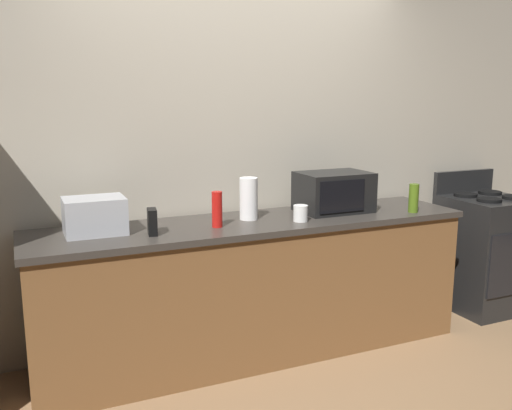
{
  "coord_description": "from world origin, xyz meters",
  "views": [
    {
      "loc": [
        -1.38,
        -2.73,
        1.67
      ],
      "look_at": [
        0.0,
        0.4,
        1.0
      ],
      "focal_mm": 38.56,
      "sensor_mm": 36.0,
      "label": 1
    }
  ],
  "objects_px": {
    "toaster_oven": "(95,216)",
    "mug_white": "(301,213)",
    "paper_towel_roll": "(249,199)",
    "cordless_phone": "(152,222)",
    "bottle_olive_oil": "(414,198)",
    "stove_range": "(485,252)",
    "bottle_hot_sauce": "(217,209)",
    "microwave": "(334,192)"
  },
  "relations": [
    {
      "from": "bottle_hot_sauce",
      "to": "bottle_olive_oil",
      "type": "distance_m",
      "value": 1.38
    },
    {
      "from": "stove_range",
      "to": "paper_towel_roll",
      "type": "relative_size",
      "value": 4.0
    },
    {
      "from": "cordless_phone",
      "to": "bottle_olive_oil",
      "type": "relative_size",
      "value": 0.77
    },
    {
      "from": "cordless_phone",
      "to": "bottle_olive_oil",
      "type": "distance_m",
      "value": 1.78
    },
    {
      "from": "toaster_oven",
      "to": "bottle_hot_sauce",
      "type": "height_order",
      "value": "bottle_hot_sauce"
    },
    {
      "from": "mug_white",
      "to": "cordless_phone",
      "type": "bearing_deg",
      "value": 177.74
    },
    {
      "from": "stove_range",
      "to": "toaster_oven",
      "type": "xyz_separation_m",
      "value": [
        -2.99,
        0.06,
        0.54
      ]
    },
    {
      "from": "stove_range",
      "to": "cordless_phone",
      "type": "xyz_separation_m",
      "value": [
        -2.69,
        -0.1,
        0.51
      ]
    },
    {
      "from": "mug_white",
      "to": "paper_towel_roll",
      "type": "bearing_deg",
      "value": 146.1
    },
    {
      "from": "microwave",
      "to": "mug_white",
      "type": "xyz_separation_m",
      "value": [
        -0.36,
        -0.18,
        -0.08
      ]
    },
    {
      "from": "microwave",
      "to": "bottle_olive_oil",
      "type": "relative_size",
      "value": 2.46
    },
    {
      "from": "paper_towel_roll",
      "to": "mug_white",
      "type": "bearing_deg",
      "value": -33.9
    },
    {
      "from": "stove_range",
      "to": "microwave",
      "type": "relative_size",
      "value": 2.25
    },
    {
      "from": "microwave",
      "to": "cordless_phone",
      "type": "relative_size",
      "value": 3.2
    },
    {
      "from": "cordless_phone",
      "to": "mug_white",
      "type": "height_order",
      "value": "cordless_phone"
    },
    {
      "from": "stove_range",
      "to": "bottle_hot_sauce",
      "type": "relative_size",
      "value": 4.95
    },
    {
      "from": "stove_range",
      "to": "bottle_olive_oil",
      "type": "distance_m",
      "value": 1.08
    },
    {
      "from": "stove_range",
      "to": "bottle_olive_oil",
      "type": "xyz_separation_m",
      "value": [
        -0.92,
        -0.2,
        0.54
      ]
    },
    {
      "from": "paper_towel_roll",
      "to": "bottle_olive_oil",
      "type": "bearing_deg",
      "value": -12.7
    },
    {
      "from": "stove_range",
      "to": "mug_white",
      "type": "distance_m",
      "value": 1.82
    },
    {
      "from": "stove_range",
      "to": "mug_white",
      "type": "bearing_deg",
      "value": -175.55
    },
    {
      "from": "bottle_hot_sauce",
      "to": "cordless_phone",
      "type": "bearing_deg",
      "value": -176.16
    },
    {
      "from": "toaster_oven",
      "to": "paper_towel_roll",
      "type": "distance_m",
      "value": 0.96
    },
    {
      "from": "stove_range",
      "to": "bottle_hot_sauce",
      "type": "height_order",
      "value": "bottle_hot_sauce"
    },
    {
      "from": "microwave",
      "to": "bottle_hot_sauce",
      "type": "height_order",
      "value": "microwave"
    },
    {
      "from": "paper_towel_roll",
      "to": "mug_white",
      "type": "relative_size",
      "value": 2.62
    },
    {
      "from": "paper_towel_roll",
      "to": "bottle_olive_oil",
      "type": "height_order",
      "value": "paper_towel_roll"
    },
    {
      "from": "microwave",
      "to": "toaster_oven",
      "type": "relative_size",
      "value": 1.41
    },
    {
      "from": "toaster_oven",
      "to": "cordless_phone",
      "type": "height_order",
      "value": "toaster_oven"
    },
    {
      "from": "bottle_olive_oil",
      "to": "bottle_hot_sauce",
      "type": "bearing_deg",
      "value": 174.65
    },
    {
      "from": "microwave",
      "to": "paper_towel_roll",
      "type": "relative_size",
      "value": 1.78
    },
    {
      "from": "microwave",
      "to": "mug_white",
      "type": "distance_m",
      "value": 0.41
    },
    {
      "from": "toaster_oven",
      "to": "cordless_phone",
      "type": "bearing_deg",
      "value": -28.35
    },
    {
      "from": "stove_range",
      "to": "mug_white",
      "type": "xyz_separation_m",
      "value": [
        -1.75,
        -0.14,
        0.49
      ]
    },
    {
      "from": "microwave",
      "to": "paper_towel_roll",
      "type": "distance_m",
      "value": 0.63
    },
    {
      "from": "cordless_phone",
      "to": "bottle_olive_oil",
      "type": "bearing_deg",
      "value": 5.48
    },
    {
      "from": "paper_towel_roll",
      "to": "bottle_hot_sauce",
      "type": "bearing_deg",
      "value": -154.67
    },
    {
      "from": "mug_white",
      "to": "microwave",
      "type": "bearing_deg",
      "value": 27.41
    },
    {
      "from": "toaster_oven",
      "to": "cordless_phone",
      "type": "distance_m",
      "value": 0.34
    },
    {
      "from": "toaster_oven",
      "to": "stove_range",
      "type": "bearing_deg",
      "value": -1.16
    },
    {
      "from": "stove_range",
      "to": "toaster_oven",
      "type": "height_order",
      "value": "toaster_oven"
    },
    {
      "from": "toaster_oven",
      "to": "mug_white",
      "type": "height_order",
      "value": "toaster_oven"
    }
  ]
}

